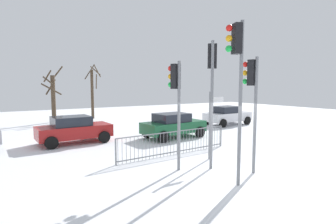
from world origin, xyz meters
name	(u,v)px	position (x,y,z in m)	size (l,w,h in m)	color
ground_plane	(225,174)	(0.00, 0.00, 0.00)	(60.00, 60.00, 0.00)	white
traffic_light_rear_left	(252,88)	(0.90, -0.29, 3.02)	(0.37, 0.55, 4.12)	slate
traffic_light_mid_right	(176,91)	(-1.18, 1.41, 2.94)	(0.37, 0.56, 4.01)	slate
traffic_light_mid_left	(212,76)	(0.06, 0.88, 3.48)	(0.44, 0.49, 4.75)	slate
traffic_light_foreground_right	(237,66)	(-0.53, -0.93, 3.70)	(0.54, 0.38, 5.07)	slate
direction_sign_post	(211,121)	(0.86, 1.81, 1.62)	(0.79, 0.09, 2.88)	slate
pedestrian_guard_railing	(175,142)	(0.00, 3.23, 0.55)	(5.89, 0.39, 1.07)	slate
car_green_far	(173,125)	(2.04, 6.58, 0.77)	(3.91, 2.16, 1.47)	#195933
car_red_mid	(74,129)	(-3.39, 8.14, 0.77)	(3.87, 2.07, 1.47)	maroon
car_white_near	(227,115)	(8.58, 8.80, 0.77)	(3.86, 2.03, 1.47)	silver
bare_tree_left	(93,91)	(0.65, 18.35, 2.55)	(1.44, 1.45, 5.12)	#473828
bare_tree_centre	(53,96)	(-2.93, 17.55, 2.25)	(1.89, 1.91, 4.76)	#473828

